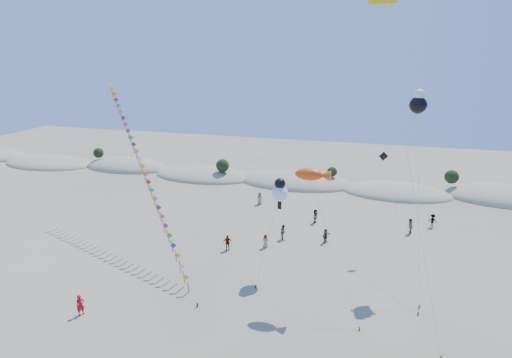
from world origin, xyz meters
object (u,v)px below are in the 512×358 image
Objects in this scene: kite_train at (141,164)px; flyer_foreground at (80,305)px; parafoil_kite at (384,7)px; fish_kite at (313,175)px.

kite_train reaches higher than flyer_foreground.
fish_kite is at bearing -164.33° from parafoil_kite.
fish_kite is at bearing -27.72° from flyer_foreground.
parafoil_kite is (4.70, 1.32, 13.24)m from fish_kite.
parafoil_kite is at bearing -30.08° from flyer_foreground.
fish_kite is 0.45× the size of parafoil_kite.
flyer_foreground is (-22.20, -10.48, -23.23)m from parafoil_kite.
kite_train is 11.48× the size of flyer_foreground.
flyer_foreground is at bearing -154.73° from parafoil_kite.
kite_train is at bearing 170.69° from parafoil_kite.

